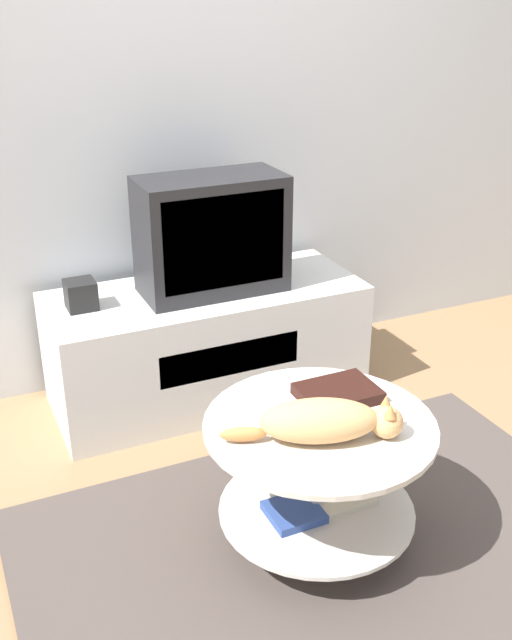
{
  "coord_description": "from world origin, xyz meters",
  "views": [
    {
      "loc": [
        -1.0,
        -1.6,
        1.67
      ],
      "look_at": [
        -0.02,
        0.54,
        0.6
      ],
      "focal_mm": 42.0,
      "sensor_mm": 36.0,
      "label": 1
    }
  ],
  "objects_px": {
    "tv": "(212,235)",
    "speaker": "(81,295)",
    "cat": "(325,421)",
    "dvd_box": "(338,393)"
  },
  "relations": [
    {
      "from": "speaker",
      "to": "dvd_box",
      "type": "relative_size",
      "value": 0.47
    },
    {
      "from": "tv",
      "to": "speaker",
      "type": "xyz_separation_m",
      "value": [
        -0.54,
        0.04,
        -0.18
      ]
    },
    {
      "from": "speaker",
      "to": "cat",
      "type": "distance_m",
      "value": 1.24
    },
    {
      "from": "dvd_box",
      "to": "speaker",
      "type": "bearing_deg",
      "value": 121.14
    },
    {
      "from": "speaker",
      "to": "dvd_box",
      "type": "height_order",
      "value": "speaker"
    },
    {
      "from": "speaker",
      "to": "dvd_box",
      "type": "distance_m",
      "value": 1.14
    },
    {
      "from": "tv",
      "to": "cat",
      "type": "bearing_deg",
      "value": -95.03
    },
    {
      "from": "dvd_box",
      "to": "cat",
      "type": "xyz_separation_m",
      "value": [
        -0.15,
        -0.18,
        0.04
      ]
    },
    {
      "from": "speaker",
      "to": "cat",
      "type": "height_order",
      "value": "speaker"
    },
    {
      "from": "dvd_box",
      "to": "tv",
      "type": "bearing_deg",
      "value": 93.14
    }
  ]
}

